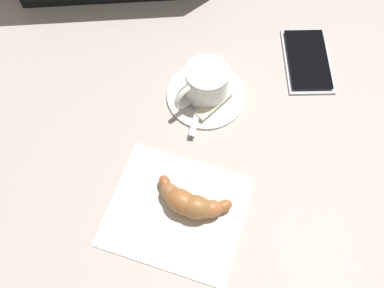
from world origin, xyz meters
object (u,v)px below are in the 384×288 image
at_px(croissant, 190,203).
at_px(espresso_cup, 206,83).
at_px(saucer, 206,94).
at_px(sugar_packet, 217,104).
at_px(napkin, 176,211).
at_px(teaspoon, 204,88).
at_px(cell_phone, 307,60).

bearing_deg(croissant, espresso_cup, -161.58).
distance_m(saucer, sugar_packet, 0.03).
bearing_deg(saucer, napkin, 12.76).
bearing_deg(saucer, sugar_packet, 59.25).
height_order(teaspoon, sugar_packet, teaspoon).
bearing_deg(teaspoon, napkin, 13.99).
distance_m(sugar_packet, croissant, 0.17).
height_order(saucer, teaspoon, teaspoon).
bearing_deg(teaspoon, croissant, 19.11).
bearing_deg(cell_phone, croissant, -11.64).
bearing_deg(saucer, teaspoon, -133.62).
xyz_separation_m(espresso_cup, cell_phone, (-0.13, 0.12, -0.03)).
xyz_separation_m(teaspoon, croissant, (0.18, 0.06, 0.01)).
relative_size(teaspoon, sugar_packet, 1.90).
distance_m(teaspoon, sugar_packet, 0.04).
xyz_separation_m(croissant, cell_phone, (-0.31, 0.06, -0.02)).
bearing_deg(croissant, sugar_packet, -168.40).
relative_size(espresso_cup, sugar_packet, 1.35).
bearing_deg(teaspoon, saucer, 46.38).
relative_size(napkin, cell_phone, 1.22).
xyz_separation_m(sugar_packet, cell_phone, (-0.15, 0.10, -0.01)).
height_order(saucer, cell_phone, same).
bearing_deg(sugar_packet, cell_phone, -14.61).
bearing_deg(sugar_packet, espresso_cup, 81.13).
bearing_deg(espresso_cup, croissant, 18.42).
bearing_deg(croissant, saucer, -161.98).
distance_m(saucer, teaspoon, 0.01).
distance_m(espresso_cup, croissant, 0.19).
xyz_separation_m(napkin, croissant, (-0.01, 0.01, 0.02)).
bearing_deg(napkin, sugar_packet, -173.87).
bearing_deg(espresso_cup, cell_phone, 137.58).
bearing_deg(cell_phone, napkin, -13.65).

